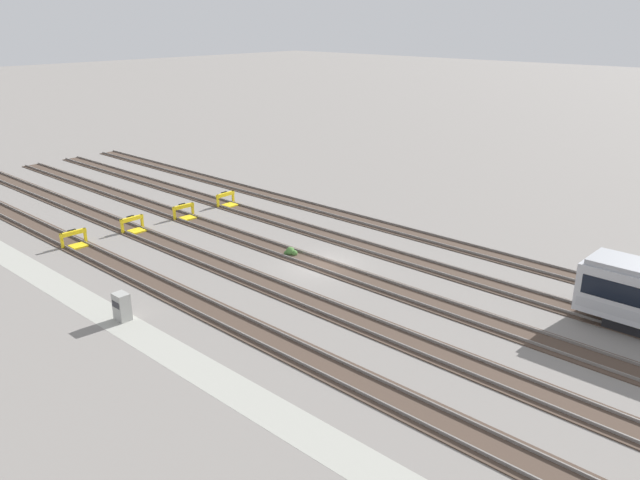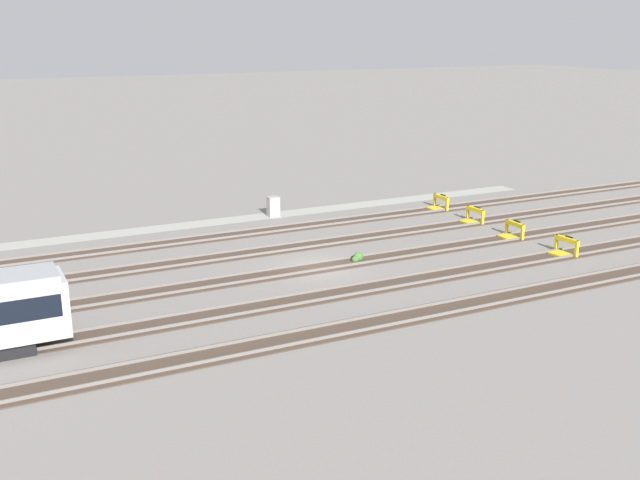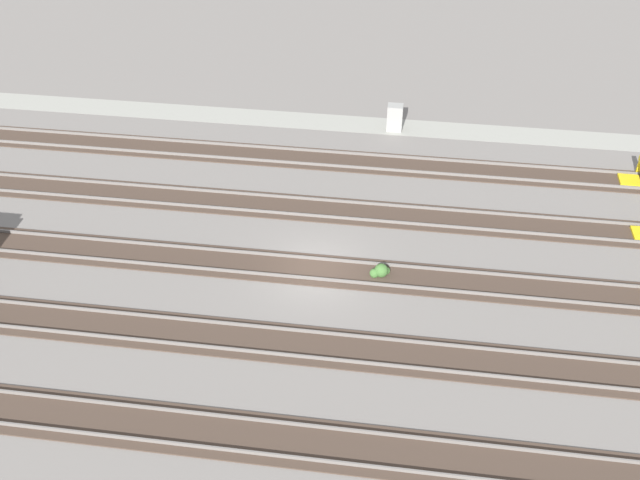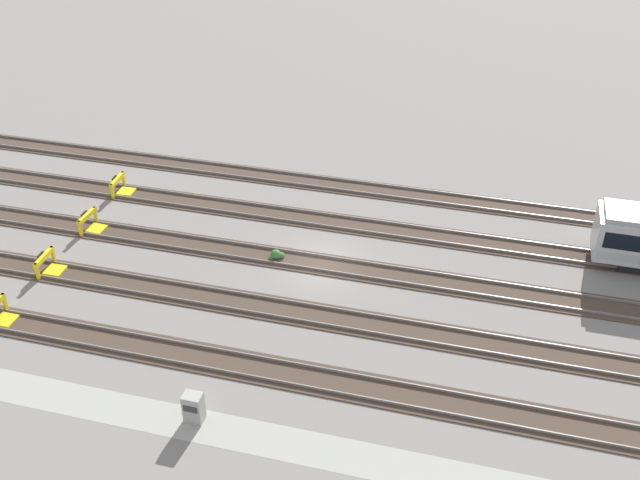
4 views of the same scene
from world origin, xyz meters
TOP-DOWN VIEW (x-y plane):
  - ground_plane at (0.00, 0.00)m, footprint 400.00×400.00m
  - service_walkway at (0.00, -13.88)m, footprint 54.00×2.00m
  - rail_track_nearest at (0.00, -9.57)m, footprint 90.00×2.23m
  - rail_track_near_inner at (0.00, -4.79)m, footprint 90.00×2.24m
  - rail_track_middle at (0.00, 0.00)m, footprint 90.00×2.24m
  - rail_track_far_inner at (0.00, 4.79)m, footprint 90.00×2.23m
  - rail_track_farthest at (0.00, 9.57)m, footprint 90.00×2.23m
  - bumper_stop_near_inner_track at (-15.76, -4.78)m, footprint 1.35×2.00m
  - bumper_stop_middle_track at (-15.57, -0.01)m, footprint 1.38×2.01m
  - bumper_stop_far_inner_track at (-15.88, 4.79)m, footprint 1.37×2.01m
  - electrical_cabinet at (-2.78, -13.56)m, footprint 0.90×0.73m
  - weed_clump at (-2.94, -0.08)m, footprint 0.92×0.70m

SIDE VIEW (x-z plane):
  - ground_plane at x=0.00m, z-range 0.00..0.00m
  - service_walkway at x=0.00m, z-range 0.00..0.01m
  - rail_track_nearest at x=0.00m, z-range -0.06..0.15m
  - rail_track_near_inner at x=0.00m, z-range -0.06..0.15m
  - rail_track_middle at x=0.00m, z-range -0.06..0.15m
  - rail_track_far_inner at x=0.00m, z-range -0.06..0.15m
  - rail_track_farthest at x=0.00m, z-range -0.06..0.15m
  - weed_clump at x=-2.94m, z-range -0.08..0.56m
  - bumper_stop_near_inner_track at x=-15.76m, z-range -0.10..1.12m
  - bumper_stop_middle_track at x=-15.57m, z-range -0.10..1.12m
  - bumper_stop_far_inner_track at x=-15.88m, z-range -0.10..1.12m
  - electrical_cabinet at x=-2.78m, z-range 0.00..1.60m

